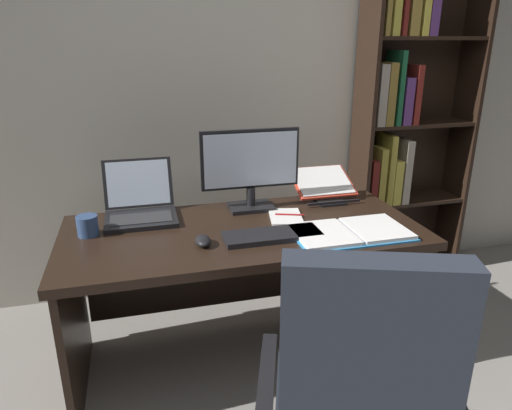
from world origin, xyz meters
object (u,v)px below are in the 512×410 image
Objects in this scene: bookshelf at (402,125)px; reading_stand_with_book at (323,184)px; coffee_mug at (88,226)px; desk at (240,260)px; notepad at (286,217)px; pen at (290,215)px; keyboard at (272,235)px; computer_mouse at (203,241)px; monitor at (250,169)px; laptop at (140,207)px; open_binder at (350,232)px.

reading_stand_with_book is at bearing -151.20° from bookshelf.
desk is at bearing -1.36° from coffee_mug.
pen reaches higher than notepad.
pen is (0.15, 0.22, 0.00)m from keyboard.
keyboard is at bearing -142.84° from bookshelf.
desk is 0.37m from computer_mouse.
keyboard is at bearing -121.29° from notepad.
reading_stand_with_book reaches higher than computer_mouse.
monitor reaches higher than laptop.
laptop is at bearing -176.09° from reading_stand_with_book.
desk is 1.43m from bookshelf.
notepad is (0.43, 0.22, -0.02)m from computer_mouse.
monitor is 1.46× the size of laptop.
reading_stand_with_book is at bearing 40.00° from notepad.
coffee_mug reaches higher than computer_mouse.
open_binder is at bearing -8.35° from keyboard.
keyboard is 0.34m from open_binder.
keyboard is 2.00× the size of notepad.
coffee_mug is at bearing 179.00° from pen.
bookshelf is at bearing 49.15° from open_binder.
reading_stand_with_book is 1.53× the size of notepad.
bookshelf is 4.17× the size of monitor.
pen is (-0.27, -0.25, -0.06)m from reading_stand_with_book.
reading_stand_with_book is at bearing 32.52° from computer_mouse.
keyboard is at bearing -125.01° from pen.
monitor is at bearing 90.00° from keyboard.
reading_stand_with_book is (0.42, 0.08, -0.13)m from monitor.
reading_stand_with_book is (0.42, 0.46, 0.06)m from keyboard.
desk is 0.71m from coffee_mug.
coffee_mug reaches higher than keyboard.
reading_stand_with_book is at bearing 47.43° from keyboard.
laptop is 0.97m from reading_stand_with_book.
monitor is 0.56m from laptop.
laptop is 0.99m from open_binder.
keyboard is at bearing 171.44° from open_binder.
laptop is 0.80× the size of keyboard.
open_binder is at bearing -99.26° from reading_stand_with_book.
bookshelf is 4.02× the size of open_binder.
computer_mouse is 0.52m from coffee_mug.
desk is at bearing 114.22° from keyboard.
desk is 0.33m from pen.
reading_stand_with_book is 2.29× the size of pen.
pen is (0.69, -0.18, -0.04)m from laptop.
bookshelf reaches higher than laptop.
desk is at bearing -22.05° from laptop.
computer_mouse is at bearing -58.66° from laptop.
pen is (0.45, 0.22, -0.01)m from computer_mouse.
coffee_mug reaches higher than desk.
monitor is 0.96× the size of open_binder.
monitor is 0.80m from coffee_mug.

